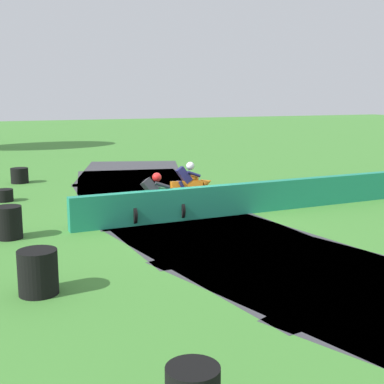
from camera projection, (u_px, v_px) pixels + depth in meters
The scene contains 9 objects.
ground_plane at pixel (182, 220), 14.86m from camera, with size 120.00×120.00×0.00m, color #428433.
track_asphalt at pixel (206, 217), 15.19m from camera, with size 7.99×27.74×0.01m.
safety_barrier at pixel (326, 190), 16.89m from camera, with size 0.30×16.44×0.90m, color #1E8466.
motorcycle_lead_orange at pixel (189, 185), 16.67m from camera, with size 1.71×0.83×1.42m.
motorcycle_chase_green at pixel (157, 199), 14.64m from camera, with size 1.68×0.89×1.42m.
tire_stack_near at pixel (20, 176), 20.97m from camera, with size 0.68×0.68×0.60m.
tire_stack_mid_a at pixel (4, 195), 17.40m from camera, with size 0.57×0.57×0.40m.
tire_stack_mid_b at pixel (9, 222), 12.89m from camera, with size 0.64×0.64×0.80m.
tire_stack_far at pixel (38, 272), 9.29m from camera, with size 0.70×0.70×0.80m.
Camera 1 is at (-5.36, -13.45, 3.48)m, focal length 49.49 mm.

